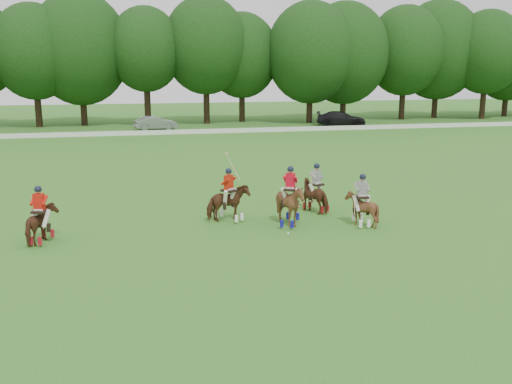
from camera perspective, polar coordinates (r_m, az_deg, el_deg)
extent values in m
plane|color=#2F641C|center=(18.45, -3.28, -7.26)|extent=(180.00, 180.00, 0.00)
cylinder|color=black|center=(66.32, -20.97, 8.09)|extent=(0.70, 0.70, 4.64)
ellipsoid|color=black|center=(66.23, -21.34, 12.94)|extent=(8.80, 8.80, 10.13)
cylinder|color=black|center=(66.90, -16.87, 8.26)|extent=(0.70, 0.70, 4.31)
ellipsoid|color=black|center=(66.82, -17.20, 13.53)|extent=(10.67, 10.67, 12.27)
cylinder|color=black|center=(65.31, -10.80, 8.89)|extent=(0.70, 0.70, 5.24)
ellipsoid|color=black|center=(65.25, -11.01, 13.84)|extent=(8.06, 8.06, 9.26)
cylinder|color=black|center=(66.18, -4.97, 9.07)|extent=(0.70, 0.70, 5.19)
ellipsoid|color=black|center=(66.14, -5.08, 14.40)|extent=(9.50, 9.50, 10.92)
cylinder|color=black|center=(68.33, -1.41, 8.91)|extent=(0.70, 0.70, 4.48)
ellipsoid|color=black|center=(68.24, -1.44, 13.50)|extent=(8.60, 8.60, 9.89)
cylinder|color=black|center=(67.60, 5.37, 8.72)|extent=(0.70, 0.70, 4.21)
ellipsoid|color=black|center=(67.51, 5.47, 13.72)|extent=(10.11, 10.11, 11.63)
cylinder|color=black|center=(70.50, 8.69, 8.71)|extent=(0.70, 0.70, 4.07)
ellipsoid|color=black|center=(70.40, 8.85, 13.56)|extent=(10.46, 10.46, 12.03)
cylinder|color=black|center=(73.97, 14.41, 8.91)|extent=(0.70, 0.70, 4.79)
ellipsoid|color=black|center=(73.91, 14.66, 13.52)|extent=(9.47, 9.47, 10.89)
cylinder|color=black|center=(77.96, 17.46, 8.76)|extent=(0.70, 0.70, 4.44)
ellipsoid|color=black|center=(77.90, 17.76, 13.37)|extent=(10.84, 10.84, 12.47)
cylinder|color=black|center=(77.88, 21.75, 8.60)|extent=(0.70, 0.70, 4.86)
ellipsoid|color=black|center=(77.82, 22.09, 12.85)|extent=(8.94, 8.94, 10.28)
cylinder|color=black|center=(83.50, 23.65, 8.30)|extent=(0.70, 0.70, 3.90)
ellipsoid|color=black|center=(83.41, 23.97, 12.02)|extent=(9.29, 9.29, 10.68)
cube|color=white|center=(55.54, -10.18, 5.88)|extent=(120.00, 0.10, 0.44)
imported|color=gray|center=(59.99, -10.03, 6.81)|extent=(4.49, 2.32, 1.41)
imported|color=black|center=(64.43, 8.51, 7.29)|extent=(5.84, 4.06, 1.57)
imported|color=#452512|center=(21.87, -20.71, -3.07)|extent=(1.20, 1.76, 1.36)
cube|color=black|center=(21.75, -20.81, -1.80)|extent=(0.59, 0.67, 0.08)
cylinder|color=tan|center=(21.90, -21.50, -1.98)|extent=(0.09, 0.21, 1.29)
imported|color=#452512|center=(23.43, -2.73, -1.14)|extent=(1.93, 1.90, 1.48)
cube|color=black|center=(23.31, -2.74, 0.15)|extent=(0.70, 0.71, 0.08)
cylinder|color=tan|center=(23.36, -2.29, 2.48)|extent=(0.51, 0.61, 1.08)
imported|color=#452512|center=(22.75, 3.43, -1.26)|extent=(1.94, 2.01, 1.71)
cube|color=black|center=(22.61, 3.45, 0.29)|extent=(0.65, 0.70, 0.08)
cylinder|color=tan|center=(22.57, 4.20, 0.06)|extent=(0.12, 0.20, 1.29)
imported|color=#452512|center=(25.04, 6.03, -0.39)|extent=(1.48, 1.84, 1.42)
cube|color=black|center=(24.94, 6.06, 0.77)|extent=(0.65, 0.70, 0.08)
cylinder|color=tan|center=(24.73, 5.59, 0.50)|extent=(0.13, 0.20, 1.29)
imported|color=#452512|center=(23.08, 10.50, -1.68)|extent=(1.25, 1.37, 1.37)
cube|color=black|center=(22.97, 10.55, -0.47)|extent=(0.51, 0.61, 0.08)
cylinder|color=tan|center=(22.90, 9.82, -0.68)|extent=(0.06, 0.21, 1.29)
sphere|color=white|center=(21.66, 3.24, -4.16)|extent=(0.09, 0.09, 0.09)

